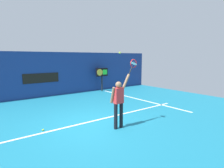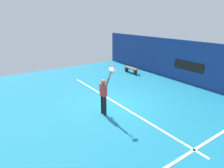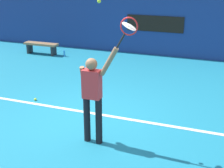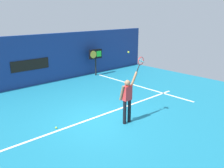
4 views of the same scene
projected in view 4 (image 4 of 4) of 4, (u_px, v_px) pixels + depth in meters
name	position (u px, v px, depth m)	size (l,w,h in m)	color
ground_plane	(101.00, 119.00, 9.60)	(18.00, 18.00, 0.00)	teal
back_wall	(29.00, 61.00, 13.60)	(18.00, 0.20, 2.87)	navy
sponsor_banner_center	(30.00, 65.00, 13.57)	(2.20, 0.03, 0.60)	black
court_baseline	(96.00, 117.00, 9.79)	(10.00, 0.10, 0.01)	white
court_sideline	(138.00, 86.00, 13.89)	(0.10, 7.00, 0.01)	white
tennis_player	(127.00, 98.00, 9.03)	(0.77, 0.31, 1.94)	black
tennis_racket	(141.00, 62.00, 9.10)	(0.45, 0.27, 0.61)	black
tennis_ball	(129.00, 52.00, 8.69)	(0.07, 0.07, 0.07)	#CCE033
scoreboard_clock	(95.00, 55.00, 15.94)	(0.96, 0.20, 1.73)	black
spare_ball	(56.00, 128.00, 8.82)	(0.07, 0.07, 0.07)	#CCE033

